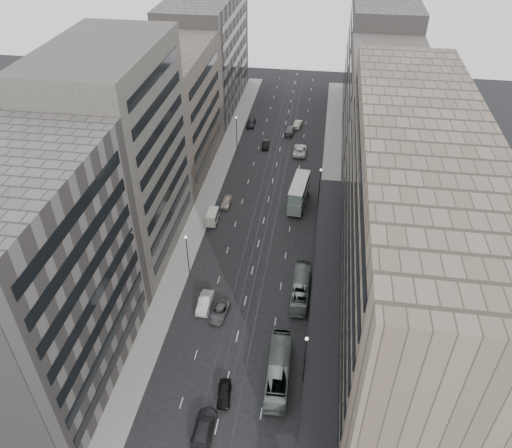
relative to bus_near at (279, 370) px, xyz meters
The scene contains 28 objects.
ground 8.39m from the bus_near, 142.25° to the left, with size 220.00×220.00×0.00m, color black.
sidewalk_right 42.92m from the bus_near, 82.64° to the left, with size 4.00×125.00×0.15m, color gray.
sidewalk_left 46.41m from the bus_near, 113.51° to the left, with size 4.00×125.00×0.15m, color gray.
department_store 23.90m from the bus_near, 41.09° to the left, with size 19.20×60.00×30.00m.
building_right_mid 59.88m from the bus_near, 75.27° to the left, with size 15.00×28.00×24.00m, color #49453F.
building_right_far 89.18m from the bus_near, 80.22° to the left, with size 15.00×32.00×28.00m, color #645E5A.
building_left_a 31.18m from the bus_near, behind, with size 15.00×28.00×30.00m, color #645E5A.
building_left_b 39.98m from the bus_near, 139.36° to the left, with size 15.00×26.00×34.00m, color #49453F.
building_left_c 59.22m from the bus_near, 118.75° to the left, with size 15.00×28.00×25.00m, color #695B51.
building_left_d 89.44m from the bus_near, 108.43° to the left, with size 15.00×38.00×28.00m, color #645E5A.
lamp_right_near 4.80m from the bus_near, ahead, with size 0.44×0.44×8.32m.
lamp_right_far 40.32m from the bus_near, 85.44° to the left, with size 0.44×0.44×8.32m.
lamp_left_near 23.78m from the bus_near, 133.56° to the left, with size 0.44×0.44×8.32m.
lamp_left_far 62.29m from the bus_near, 105.10° to the left, with size 0.44×0.44×8.32m.
bus_near is the anchor object (origin of this frame).
bus_far 15.63m from the bus_near, 83.87° to the left, with size 2.46×10.53×2.93m, color gray.
double_decker 40.03m from the bus_near, 90.86° to the left, with size 3.70×9.74×5.21m.
panel_van 35.57m from the bus_near, 116.20° to the left, with size 1.98×3.91×2.45m.
sedan_0 7.50m from the bus_near, 149.21° to the right, with size 1.65×4.11×1.40m, color black.
sedan_1 16.54m from the bus_near, 138.22° to the left, with size 1.73×4.97×1.64m, color beige.
sedan_2 13.77m from the bus_near, 135.50° to the left, with size 2.25×4.88×1.36m, color #535456.
sedan_3 11.72m from the bus_near, 131.95° to the right, with size 2.30×5.66×1.64m, color #232426.
sedan_4 40.48m from the bus_near, 110.70° to the left, with size 1.75×4.34×1.48m, color beige.
sedan_5 63.34m from the bus_near, 98.98° to the left, with size 1.49×4.27×1.41m, color black.
sedan_6 60.71m from the bus_near, 91.74° to the left, with size 2.85×6.18×1.72m, color white.
sedan_7 70.79m from the bus_near, 94.05° to the left, with size 2.16×5.32×1.54m, color slate.
sedan_8 74.85m from the bus_near, 101.56° to the left, with size 1.98×4.92×1.68m, color #27282A.
sedan_9 74.30m from the bus_near, 92.61° to the left, with size 1.63×4.69×1.54m, color beige.
Camera 1 is at (9.47, -45.03, 54.70)m, focal length 35.00 mm.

